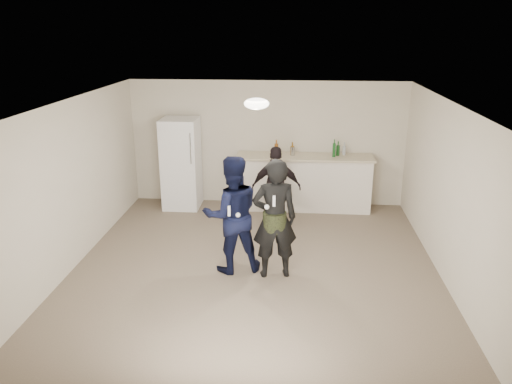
# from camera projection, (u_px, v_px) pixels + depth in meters

# --- Properties ---
(floor) EXTENTS (6.00, 6.00, 0.00)m
(floor) POSITION_uv_depth(u_px,v_px,m) (255.00, 267.00, 7.61)
(floor) COLOR #6B5B4C
(floor) RESTS_ON ground
(ceiling) EXTENTS (6.00, 6.00, 0.00)m
(ceiling) POSITION_uv_depth(u_px,v_px,m) (255.00, 103.00, 6.82)
(ceiling) COLOR silver
(ceiling) RESTS_ON wall_back
(wall_back) EXTENTS (6.00, 0.00, 6.00)m
(wall_back) POSITION_uv_depth(u_px,v_px,m) (267.00, 143.00, 10.05)
(wall_back) COLOR beige
(wall_back) RESTS_ON floor
(wall_front) EXTENTS (6.00, 0.00, 6.00)m
(wall_front) POSITION_uv_depth(u_px,v_px,m) (227.00, 296.00, 4.38)
(wall_front) COLOR beige
(wall_front) RESTS_ON floor
(wall_left) EXTENTS (0.00, 6.00, 6.00)m
(wall_left) POSITION_uv_depth(u_px,v_px,m) (71.00, 185.00, 7.43)
(wall_left) COLOR beige
(wall_left) RESTS_ON floor
(wall_right) EXTENTS (0.00, 6.00, 6.00)m
(wall_right) POSITION_uv_depth(u_px,v_px,m) (450.00, 195.00, 7.01)
(wall_right) COLOR beige
(wall_right) RESTS_ON floor
(counter) EXTENTS (2.60, 0.56, 1.05)m
(counter) POSITION_uv_depth(u_px,v_px,m) (304.00, 183.00, 9.91)
(counter) COLOR white
(counter) RESTS_ON floor
(counter_top) EXTENTS (2.68, 0.64, 0.04)m
(counter_top) POSITION_uv_depth(u_px,v_px,m) (305.00, 157.00, 9.74)
(counter_top) COLOR beige
(counter_top) RESTS_ON counter
(fridge) EXTENTS (0.70, 0.70, 1.80)m
(fridge) POSITION_uv_depth(u_px,v_px,m) (181.00, 164.00, 9.91)
(fridge) COLOR white
(fridge) RESTS_ON floor
(fridge_handle) EXTENTS (0.02, 0.02, 0.60)m
(fridge_handle) POSITION_uv_depth(u_px,v_px,m) (190.00, 149.00, 9.42)
(fridge_handle) COLOR #B6B6BA
(fridge_handle) RESTS_ON fridge
(ceiling_dome) EXTENTS (0.36, 0.36, 0.16)m
(ceiling_dome) POSITION_uv_depth(u_px,v_px,m) (257.00, 104.00, 7.12)
(ceiling_dome) COLOR white
(ceiling_dome) RESTS_ON ceiling
(shaker) EXTENTS (0.08, 0.08, 0.17)m
(shaker) POSITION_uv_depth(u_px,v_px,m) (293.00, 151.00, 9.74)
(shaker) COLOR #A8A8AC
(shaker) RESTS_ON counter_top
(man) EXTENTS (1.02, 0.90, 1.77)m
(man) POSITION_uv_depth(u_px,v_px,m) (232.00, 215.00, 7.28)
(man) COLOR #0F153E
(man) RESTS_ON floor
(woman) EXTENTS (0.72, 0.55, 1.78)m
(woman) POSITION_uv_depth(u_px,v_px,m) (275.00, 219.00, 7.11)
(woman) COLOR black
(woman) RESTS_ON floor
(camo_shorts) EXTENTS (0.34, 0.34, 0.28)m
(camo_shorts) POSITION_uv_depth(u_px,v_px,m) (275.00, 221.00, 7.12)
(camo_shorts) COLOR #2D3919
(camo_shorts) RESTS_ON woman
(spectator) EXTENTS (0.90, 0.40, 1.51)m
(spectator) POSITION_uv_depth(u_px,v_px,m) (276.00, 188.00, 8.91)
(spectator) COLOR black
(spectator) RESTS_ON floor
(remote_man) EXTENTS (0.04, 0.04, 0.15)m
(remote_man) POSITION_uv_depth(u_px,v_px,m) (229.00, 211.00, 6.97)
(remote_man) COLOR white
(remote_man) RESTS_ON man
(nunchuk_man) EXTENTS (0.07, 0.07, 0.07)m
(nunchuk_man) POSITION_uv_depth(u_px,v_px,m) (238.00, 215.00, 7.01)
(nunchuk_man) COLOR white
(nunchuk_man) RESTS_ON man
(remote_woman) EXTENTS (0.04, 0.04, 0.15)m
(remote_woman) POSITION_uv_depth(u_px,v_px,m) (274.00, 201.00, 6.76)
(remote_woman) COLOR silver
(remote_woman) RESTS_ON woman
(nunchuk_woman) EXTENTS (0.07, 0.07, 0.07)m
(nunchuk_woman) POSITION_uv_depth(u_px,v_px,m) (267.00, 207.00, 6.83)
(nunchuk_woman) COLOR white
(nunchuk_woman) RESTS_ON woman
(bottle_cluster) EXTENTS (1.40, 0.25, 0.27)m
(bottle_cluster) POSITION_uv_depth(u_px,v_px,m) (314.00, 150.00, 9.74)
(bottle_cluster) COLOR brown
(bottle_cluster) RESTS_ON counter_top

